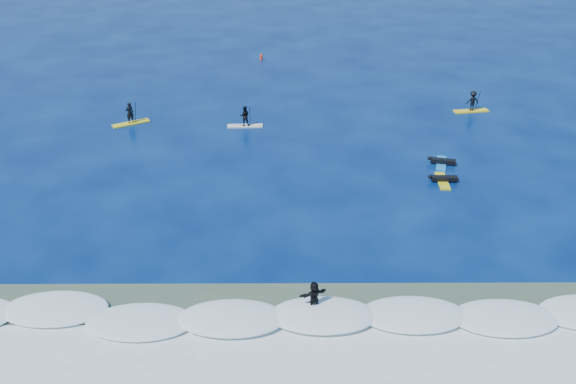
{
  "coord_description": "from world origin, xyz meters",
  "views": [
    {
      "loc": [
        -0.66,
        -32.45,
        18.4
      ],
      "look_at": [
        -0.49,
        0.65,
        0.6
      ],
      "focal_mm": 40.0,
      "sensor_mm": 36.0,
      "label": 1
    }
  ],
  "objects_px": {
    "sup_paddler_left": "(130,116)",
    "marker_buoy": "(261,57)",
    "wave_surfer": "(314,297)",
    "prone_paddler_far": "(442,162)",
    "sup_paddler_right": "(472,102)",
    "prone_paddler_near": "(443,179)",
    "sup_paddler_center": "(245,118)"
  },
  "relations": [
    {
      "from": "sup_paddler_left",
      "to": "marker_buoy",
      "type": "height_order",
      "value": "sup_paddler_left"
    },
    {
      "from": "wave_surfer",
      "to": "marker_buoy",
      "type": "bearing_deg",
      "value": 72.53
    },
    {
      "from": "prone_paddler_far",
      "to": "wave_surfer",
      "type": "xyz_separation_m",
      "value": [
        -9.06,
        -15.29,
        0.68
      ]
    },
    {
      "from": "sup_paddler_right",
      "to": "prone_paddler_near",
      "type": "bearing_deg",
      "value": -120.75
    },
    {
      "from": "prone_paddler_near",
      "to": "wave_surfer",
      "type": "xyz_separation_m",
      "value": [
        -8.58,
        -12.77,
        0.68
      ]
    },
    {
      "from": "prone_paddler_far",
      "to": "wave_surfer",
      "type": "relative_size",
      "value": 1.12
    },
    {
      "from": "sup_paddler_left",
      "to": "sup_paddler_right",
      "type": "bearing_deg",
      "value": -24.74
    },
    {
      "from": "prone_paddler_far",
      "to": "marker_buoy",
      "type": "relative_size",
      "value": 3.43
    },
    {
      "from": "prone_paddler_near",
      "to": "marker_buoy",
      "type": "bearing_deg",
      "value": 27.18
    },
    {
      "from": "sup_paddler_left",
      "to": "prone_paddler_far",
      "type": "relative_size",
      "value": 1.15
    },
    {
      "from": "prone_paddler_far",
      "to": "prone_paddler_near",
      "type": "bearing_deg",
      "value": -177.16
    },
    {
      "from": "wave_surfer",
      "to": "sup_paddler_center",
      "type": "bearing_deg",
      "value": 78.32
    },
    {
      "from": "sup_paddler_center",
      "to": "prone_paddler_near",
      "type": "relative_size",
      "value": 1.12
    },
    {
      "from": "sup_paddler_center",
      "to": "marker_buoy",
      "type": "distance_m",
      "value": 17.15
    },
    {
      "from": "sup_paddler_right",
      "to": "marker_buoy",
      "type": "distance_m",
      "value": 22.14
    },
    {
      "from": "sup_paddler_right",
      "to": "prone_paddler_near",
      "type": "distance_m",
      "value": 13.04
    },
    {
      "from": "sup_paddler_center",
      "to": "sup_paddler_right",
      "type": "relative_size",
      "value": 0.94
    },
    {
      "from": "sup_paddler_center",
      "to": "marker_buoy",
      "type": "bearing_deg",
      "value": 85.65
    },
    {
      "from": "sup_paddler_center",
      "to": "prone_paddler_far",
      "type": "height_order",
      "value": "sup_paddler_center"
    },
    {
      "from": "sup_paddler_right",
      "to": "wave_surfer",
      "type": "bearing_deg",
      "value": -127.18
    },
    {
      "from": "sup_paddler_center",
      "to": "prone_paddler_near",
      "type": "xyz_separation_m",
      "value": [
        12.84,
        -9.06,
        -0.52
      ]
    },
    {
      "from": "sup_paddler_left",
      "to": "prone_paddler_near",
      "type": "relative_size",
      "value": 1.17
    },
    {
      "from": "sup_paddler_center",
      "to": "prone_paddler_far",
      "type": "relative_size",
      "value": 1.1
    },
    {
      "from": "sup_paddler_left",
      "to": "sup_paddler_center",
      "type": "relative_size",
      "value": 1.04
    },
    {
      "from": "sup_paddler_right",
      "to": "marker_buoy",
      "type": "height_order",
      "value": "sup_paddler_right"
    },
    {
      "from": "prone_paddler_far",
      "to": "marker_buoy",
      "type": "xyz_separation_m",
      "value": [
        -12.64,
        23.67,
        0.14
      ]
    },
    {
      "from": "sup_paddler_left",
      "to": "marker_buoy",
      "type": "xyz_separation_m",
      "value": [
        9.32,
        16.56,
        -0.31
      ]
    },
    {
      "from": "prone_paddler_far",
      "to": "sup_paddler_center",
      "type": "bearing_deg",
      "value": 77.35
    },
    {
      "from": "sup_paddler_left",
      "to": "prone_paddler_far",
      "type": "bearing_deg",
      "value": -47.99
    },
    {
      "from": "wave_surfer",
      "to": "marker_buoy",
      "type": "xyz_separation_m",
      "value": [
        -3.58,
        38.96,
        -0.54
      ]
    },
    {
      "from": "sup_paddler_right",
      "to": "marker_buoy",
      "type": "xyz_separation_m",
      "value": [
        -17.05,
        14.11,
        -0.45
      ]
    },
    {
      "from": "sup_paddler_left",
      "to": "wave_surfer",
      "type": "height_order",
      "value": "sup_paddler_left"
    }
  ]
}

